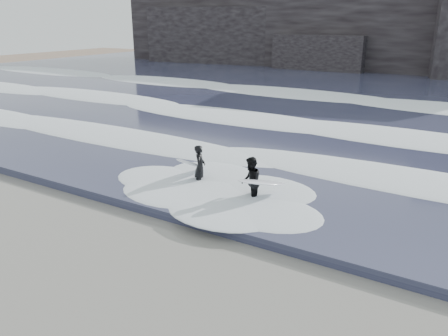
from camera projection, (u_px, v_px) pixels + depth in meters
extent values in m
plane|color=#89674E|center=(62.00, 258.00, 10.95)|extent=(120.00, 120.00, 0.00)
cube|color=#30334E|center=(362.00, 92.00, 34.40)|extent=(90.00, 52.00, 0.30)
cube|color=black|center=(408.00, 25.00, 46.59)|extent=(70.00, 9.00, 10.00)
ellipsoid|color=white|center=(238.00, 153.00, 18.11)|extent=(60.00, 3.20, 0.20)
ellipsoid|color=white|center=(301.00, 120.00, 23.77)|extent=(60.00, 4.00, 0.24)
ellipsoid|color=white|center=(348.00, 96.00, 31.06)|extent=(60.00, 4.80, 0.30)
imported|color=black|center=(200.00, 167.00, 15.25)|extent=(0.59, 0.68, 1.56)
ellipsoid|color=white|center=(191.00, 164.00, 15.47)|extent=(0.65, 1.85, 0.94)
imported|color=black|center=(251.00, 182.00, 13.80)|extent=(0.87, 0.96, 1.60)
ellipsoid|color=white|center=(263.00, 182.00, 13.57)|extent=(1.26, 1.96, 0.60)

